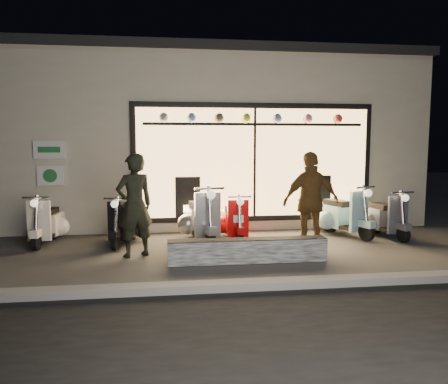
# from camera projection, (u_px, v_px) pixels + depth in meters

# --- Properties ---
(ground) EXTENTS (40.00, 40.00, 0.00)m
(ground) POSITION_uv_depth(u_px,v_px,m) (232.00, 253.00, 7.92)
(ground) COLOR #383533
(ground) RESTS_ON ground
(kerb) EXTENTS (40.00, 0.25, 0.12)m
(kerb) POSITION_uv_depth(u_px,v_px,m) (253.00, 285.00, 5.94)
(kerb) COLOR slate
(kerb) RESTS_ON ground
(shop_building) EXTENTS (10.20, 6.23, 4.20)m
(shop_building) POSITION_uv_depth(u_px,v_px,m) (207.00, 139.00, 12.60)
(shop_building) COLOR beige
(shop_building) RESTS_ON ground
(graffiti_barrier) EXTENTS (2.66, 0.28, 0.40)m
(graffiti_barrier) POSITION_uv_depth(u_px,v_px,m) (248.00, 251.00, 7.28)
(graffiti_barrier) COLOR black
(graffiti_barrier) RESTS_ON ground
(scooter_silver) EXTENTS (0.67, 1.57, 1.12)m
(scooter_silver) POSITION_uv_depth(u_px,v_px,m) (200.00, 219.00, 8.89)
(scooter_silver) COLOR black
(scooter_silver) RESTS_ON ground
(scooter_red) EXTENTS (0.45, 1.30, 0.93)m
(scooter_red) POSITION_uv_depth(u_px,v_px,m) (233.00, 221.00, 9.08)
(scooter_red) COLOR black
(scooter_red) RESTS_ON ground
(scooter_black) EXTENTS (0.63, 1.32, 0.94)m
(scooter_black) POSITION_uv_depth(u_px,v_px,m) (128.00, 224.00, 8.77)
(scooter_black) COLOR black
(scooter_black) RESTS_ON ground
(scooter_cream) EXTENTS (0.47, 1.34, 0.96)m
(scooter_cream) POSITION_uv_depth(u_px,v_px,m) (48.00, 223.00, 8.76)
(scooter_cream) COLOR black
(scooter_cream) RESTS_ON ground
(scooter_blue) EXTENTS (0.86, 1.46, 1.06)m
(scooter_blue) POSITION_uv_depth(u_px,v_px,m) (339.00, 215.00, 9.51)
(scooter_blue) COLOR black
(scooter_blue) RESTS_ON ground
(scooter_grey) EXTENTS (0.55, 1.37, 0.98)m
(scooter_grey) POSITION_uv_depth(u_px,v_px,m) (382.00, 217.00, 9.40)
(scooter_grey) COLOR black
(scooter_grey) RESTS_ON ground
(man) EXTENTS (0.78, 0.68, 1.81)m
(man) POSITION_uv_depth(u_px,v_px,m) (135.00, 205.00, 7.60)
(man) COLOR black
(man) RESTS_ON ground
(woman) EXTENTS (1.12, 0.56, 1.83)m
(woman) POSITION_uv_depth(u_px,v_px,m) (311.00, 202.00, 7.98)
(woman) COLOR brown
(woman) RESTS_ON ground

